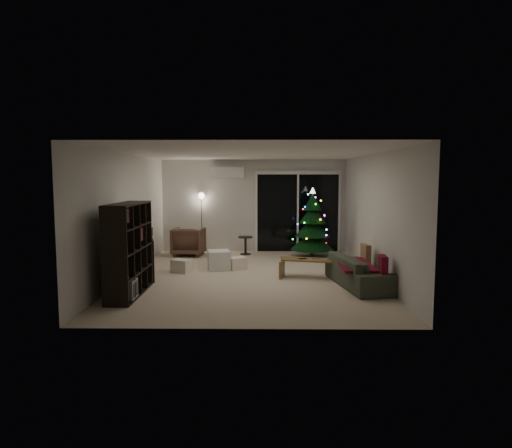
# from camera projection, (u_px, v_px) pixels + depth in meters

# --- Properties ---
(room) EXTENTS (6.50, 7.51, 2.60)m
(room) POSITION_uv_depth(u_px,v_px,m) (272.00, 220.00, 10.70)
(room) COLOR beige
(room) RESTS_ON ground
(bookshelf) EXTENTS (0.69, 1.64, 1.59)m
(bookshelf) POSITION_uv_depth(u_px,v_px,m) (117.00, 249.00, 7.80)
(bookshelf) COLOR black
(bookshelf) RESTS_ON floor
(media_cabinet) EXTENTS (0.83, 1.39, 0.82)m
(media_cabinet) POSITION_uv_depth(u_px,v_px,m) (140.00, 257.00, 9.28)
(media_cabinet) COLOR black
(media_cabinet) RESTS_ON floor
(stereo) EXTENTS (0.41, 0.49, 0.17)m
(stereo) POSITION_uv_depth(u_px,v_px,m) (140.00, 233.00, 9.23)
(stereo) COLOR black
(stereo) RESTS_ON media_cabinet
(armchair) EXTENTS (0.83, 0.86, 0.73)m
(armchair) POSITION_uv_depth(u_px,v_px,m) (189.00, 242.00, 11.82)
(armchair) COLOR #43281C
(armchair) RESTS_ON floor
(ottoman) EXTENTS (0.55, 0.55, 0.42)m
(ottoman) POSITION_uv_depth(u_px,v_px,m) (219.00, 260.00, 10.02)
(ottoman) COLOR silver
(ottoman) RESTS_ON floor
(cardboard_box_a) EXTENTS (0.46, 0.42, 0.27)m
(cardboard_box_a) POSITION_uv_depth(u_px,v_px,m) (182.00, 266.00, 9.74)
(cardboard_box_a) COLOR white
(cardboard_box_a) RESTS_ON floor
(cardboard_box_b) EXTENTS (0.47, 0.44, 0.26)m
(cardboard_box_b) POSITION_uv_depth(u_px,v_px,m) (237.00, 263.00, 10.05)
(cardboard_box_b) COLOR white
(cardboard_box_b) RESTS_ON floor
(side_table) EXTENTS (0.45, 0.45, 0.47)m
(side_table) POSITION_uv_depth(u_px,v_px,m) (246.00, 245.00, 11.98)
(side_table) COLOR black
(side_table) RESTS_ON floor
(floor_lamp) EXTENTS (0.25, 0.25, 1.54)m
(floor_lamp) POSITION_uv_depth(u_px,v_px,m) (202.00, 223.00, 12.52)
(floor_lamp) COLOR black
(floor_lamp) RESTS_ON floor
(sofa) EXTENTS (1.05, 2.01, 0.56)m
(sofa) POSITION_uv_depth(u_px,v_px,m) (360.00, 271.00, 8.48)
(sofa) COLOR #2F3828
(sofa) RESTS_ON floor
(sofa_throw) EXTENTS (0.60, 1.38, 0.05)m
(sofa_throw) POSITION_uv_depth(u_px,v_px,m) (355.00, 265.00, 8.47)
(sofa_throw) COLOR #5B0415
(sofa_throw) RESTS_ON sofa
(cushion_a) EXTENTS (0.14, 0.38, 0.37)m
(cushion_a) POSITION_uv_depth(u_px,v_px,m) (366.00, 254.00, 9.10)
(cushion_a) COLOR #AA8254
(cushion_a) RESTS_ON sofa
(cushion_b) EXTENTS (0.14, 0.37, 0.37)m
(cushion_b) POSITION_uv_depth(u_px,v_px,m) (383.00, 266.00, 7.81)
(cushion_b) COLOR #5B0415
(cushion_b) RESTS_ON sofa
(coffee_table) EXTENTS (1.26, 0.69, 0.38)m
(coffee_table) POSITION_uv_depth(u_px,v_px,m) (310.00, 268.00, 9.21)
(coffee_table) COLOR olive
(coffee_table) RESTS_ON floor
(remote_a) EXTENTS (0.15, 0.04, 0.02)m
(remote_a) POSITION_uv_depth(u_px,v_px,m) (303.00, 259.00, 9.20)
(remote_a) COLOR black
(remote_a) RESTS_ON coffee_table
(remote_b) EXTENTS (0.14, 0.08, 0.02)m
(remote_b) POSITION_uv_depth(u_px,v_px,m) (315.00, 258.00, 9.24)
(remote_b) COLOR slate
(remote_b) RESTS_ON coffee_table
(christmas_tree) EXTENTS (1.19, 1.19, 1.77)m
(christmas_tree) POSITION_uv_depth(u_px,v_px,m) (312.00, 223.00, 11.47)
(christmas_tree) COLOR black
(christmas_tree) RESTS_ON floor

